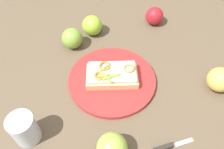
# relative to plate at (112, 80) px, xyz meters

# --- Properties ---
(ground_plane) EXTENTS (2.00, 2.00, 0.00)m
(ground_plane) POSITION_rel_plate_xyz_m (0.00, 0.00, -0.01)
(ground_plane) COLOR brown
(ground_plane) RESTS_ON ground
(plate) EXTENTS (0.29, 0.29, 0.01)m
(plate) POSITION_rel_plate_xyz_m (0.00, 0.00, 0.00)
(plate) COLOR #B42828
(plate) RESTS_ON ground_plane
(sandwich) EXTENTS (0.18, 0.19, 0.05)m
(sandwich) POSITION_rel_plate_xyz_m (0.00, -0.00, 0.03)
(sandwich) COLOR tan
(sandwich) RESTS_ON plate
(apple_1) EXTENTS (0.09, 0.09, 0.08)m
(apple_1) POSITION_rel_plate_xyz_m (0.20, 0.15, 0.03)
(apple_1) COLOR #8EB243
(apple_1) RESTS_ON ground_plane
(apple_2) EXTENTS (0.10, 0.10, 0.08)m
(apple_2) POSITION_rel_plate_xyz_m (-0.05, -0.22, 0.03)
(apple_2) COLOR #6F9F35
(apple_2) RESTS_ON ground_plane
(apple_3) EXTENTS (0.10, 0.10, 0.08)m
(apple_3) POSITION_rel_plate_xyz_m (-0.19, 0.29, 0.03)
(apple_3) COLOR gold
(apple_3) RESTS_ON ground_plane
(apple_4) EXTENTS (0.10, 0.10, 0.07)m
(apple_4) POSITION_rel_plate_xyz_m (-0.36, -0.05, 0.03)
(apple_4) COLOR #A71A23
(apple_4) RESTS_ON ground_plane
(apple_5) EXTENTS (0.11, 0.11, 0.08)m
(apple_5) POSITION_rel_plate_xyz_m (-0.15, -0.21, 0.03)
(apple_5) COLOR #87BC30
(apple_5) RESTS_ON ground_plane
(drinking_glass) EXTENTS (0.07, 0.07, 0.09)m
(drinking_glass) POSITION_rel_plate_xyz_m (0.30, -0.07, 0.04)
(drinking_glass) COLOR silver
(drinking_glass) RESTS_ON ground_plane
(knife) EXTENTS (0.11, 0.08, 0.02)m
(knife) POSITION_rel_plate_xyz_m (0.09, 0.26, -0.00)
(knife) COLOR silver
(knife) RESTS_ON ground_plane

